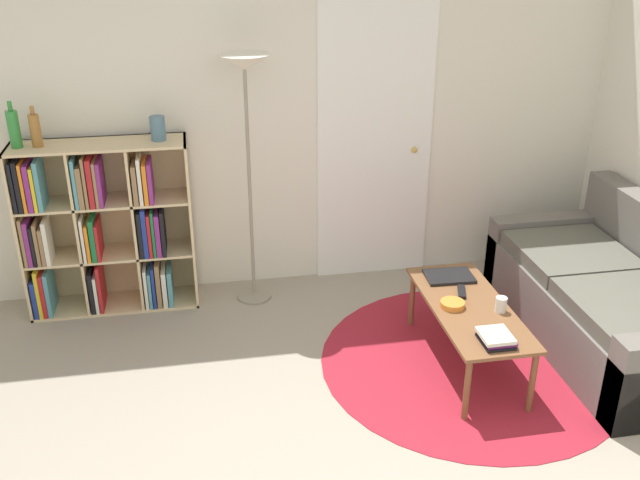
{
  "coord_description": "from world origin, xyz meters",
  "views": [
    {
      "loc": [
        -0.74,
        -2.14,
        2.53
      ],
      "look_at": [
        -0.09,
        1.47,
        0.85
      ],
      "focal_mm": 40.0,
      "sensor_mm": 36.0,
      "label": 1
    }
  ],
  "objects_px": {
    "floor_lamp": "(245,90)",
    "bottle_left": "(14,129)",
    "coffee_table": "(469,312)",
    "couch": "(617,302)",
    "cup": "(501,304)",
    "bowl": "(452,304)",
    "vase_on_shelf": "(158,128)",
    "laptop": "(449,276)",
    "bottle_middle": "(35,130)",
    "bookshelf": "(102,228)"
  },
  "relations": [
    {
      "from": "bookshelf",
      "to": "bottle_middle",
      "type": "xyz_separation_m",
      "value": [
        -0.32,
        -0.01,
        0.7
      ]
    },
    {
      "from": "floor_lamp",
      "to": "bowl",
      "type": "distance_m",
      "value": 1.87
    },
    {
      "from": "bookshelf",
      "to": "floor_lamp",
      "type": "xyz_separation_m",
      "value": [
        1.01,
        -0.08,
        0.92
      ]
    },
    {
      "from": "coffee_table",
      "to": "couch",
      "type": "bearing_deg",
      "value": 4.92
    },
    {
      "from": "couch",
      "to": "coffee_table",
      "type": "relative_size",
      "value": 1.64
    },
    {
      "from": "coffee_table",
      "to": "laptop",
      "type": "distance_m",
      "value": 0.37
    },
    {
      "from": "floor_lamp",
      "to": "bottle_left",
      "type": "relative_size",
      "value": 5.87
    },
    {
      "from": "bottle_left",
      "to": "bottle_middle",
      "type": "height_order",
      "value": "bottle_left"
    },
    {
      "from": "bookshelf",
      "to": "cup",
      "type": "bearing_deg",
      "value": -27.89
    },
    {
      "from": "bottle_middle",
      "to": "laptop",
      "type": "bearing_deg",
      "value": -17.14
    },
    {
      "from": "bowl",
      "to": "cup",
      "type": "distance_m",
      "value": 0.28
    },
    {
      "from": "bookshelf",
      "to": "laptop",
      "type": "relative_size",
      "value": 3.8
    },
    {
      "from": "floor_lamp",
      "to": "coffee_table",
      "type": "relative_size",
      "value": 1.59
    },
    {
      "from": "bookshelf",
      "to": "laptop",
      "type": "bearing_deg",
      "value": -19.66
    },
    {
      "from": "floor_lamp",
      "to": "laptop",
      "type": "distance_m",
      "value": 1.77
    },
    {
      "from": "laptop",
      "to": "vase_on_shelf",
      "type": "relative_size",
      "value": 1.97
    },
    {
      "from": "couch",
      "to": "bottle_left",
      "type": "relative_size",
      "value": 6.03
    },
    {
      "from": "couch",
      "to": "cup",
      "type": "height_order",
      "value": "couch"
    },
    {
      "from": "bookshelf",
      "to": "cup",
      "type": "relative_size",
      "value": 12.97
    },
    {
      "from": "bottle_middle",
      "to": "bowl",
      "type": "bearing_deg",
      "value": -25.23
    },
    {
      "from": "cup",
      "to": "vase_on_shelf",
      "type": "distance_m",
      "value": 2.43
    },
    {
      "from": "bookshelf",
      "to": "bowl",
      "type": "distance_m",
      "value": 2.39
    },
    {
      "from": "bottle_left",
      "to": "vase_on_shelf",
      "type": "height_order",
      "value": "bottle_left"
    },
    {
      "from": "floor_lamp",
      "to": "coffee_table",
      "type": "distance_m",
      "value": 1.97
    },
    {
      "from": "coffee_table",
      "to": "bottle_left",
      "type": "bearing_deg",
      "value": 156.63
    },
    {
      "from": "floor_lamp",
      "to": "bottle_left",
      "type": "distance_m",
      "value": 1.47
    },
    {
      "from": "floor_lamp",
      "to": "vase_on_shelf",
      "type": "distance_m",
      "value": 0.63
    },
    {
      "from": "floor_lamp",
      "to": "laptop",
      "type": "height_order",
      "value": "floor_lamp"
    },
    {
      "from": "laptop",
      "to": "cup",
      "type": "distance_m",
      "value": 0.48
    },
    {
      "from": "couch",
      "to": "coffee_table",
      "type": "xyz_separation_m",
      "value": [
        -1.04,
        -0.09,
        0.09
      ]
    },
    {
      "from": "coffee_table",
      "to": "vase_on_shelf",
      "type": "xyz_separation_m",
      "value": [
        -1.77,
        1.15,
        0.9
      ]
    },
    {
      "from": "laptop",
      "to": "bottle_middle",
      "type": "relative_size",
      "value": 1.2
    },
    {
      "from": "floor_lamp",
      "to": "bottle_left",
      "type": "bearing_deg",
      "value": 177.14
    },
    {
      "from": "laptop",
      "to": "bottle_middle",
      "type": "height_order",
      "value": "bottle_middle"
    },
    {
      "from": "bowl",
      "to": "bottle_middle",
      "type": "distance_m",
      "value": 2.8
    },
    {
      "from": "couch",
      "to": "bottle_left",
      "type": "distance_m",
      "value": 3.97
    },
    {
      "from": "bottle_middle",
      "to": "vase_on_shelf",
      "type": "height_order",
      "value": "bottle_middle"
    },
    {
      "from": "couch",
      "to": "bottle_middle",
      "type": "distance_m",
      "value": 3.84
    },
    {
      "from": "laptop",
      "to": "bowl",
      "type": "xyz_separation_m",
      "value": [
        -0.11,
        -0.36,
        0.01
      ]
    },
    {
      "from": "laptop",
      "to": "vase_on_shelf",
      "type": "bearing_deg",
      "value": 156.04
    },
    {
      "from": "bookshelf",
      "to": "vase_on_shelf",
      "type": "bearing_deg",
      "value": -0.14
    },
    {
      "from": "couch",
      "to": "cup",
      "type": "bearing_deg",
      "value": -168.14
    },
    {
      "from": "floor_lamp",
      "to": "coffee_table",
      "type": "xyz_separation_m",
      "value": [
        1.19,
        -1.07,
        -1.14
      ]
    },
    {
      "from": "floor_lamp",
      "to": "bottle_left",
      "type": "xyz_separation_m",
      "value": [
        -1.45,
        0.07,
        -0.2
      ]
    },
    {
      "from": "bowl",
      "to": "bottle_left",
      "type": "distance_m",
      "value": 2.92
    },
    {
      "from": "bowl",
      "to": "vase_on_shelf",
      "type": "height_order",
      "value": "vase_on_shelf"
    },
    {
      "from": "floor_lamp",
      "to": "couch",
      "type": "bearing_deg",
      "value": -23.73
    },
    {
      "from": "floor_lamp",
      "to": "bottle_middle",
      "type": "distance_m",
      "value": 1.34
    },
    {
      "from": "bowl",
      "to": "bottle_middle",
      "type": "xyz_separation_m",
      "value": [
        -2.41,
        1.14,
        0.87
      ]
    },
    {
      "from": "bookshelf",
      "to": "cup",
      "type": "distance_m",
      "value": 2.67
    }
  ]
}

